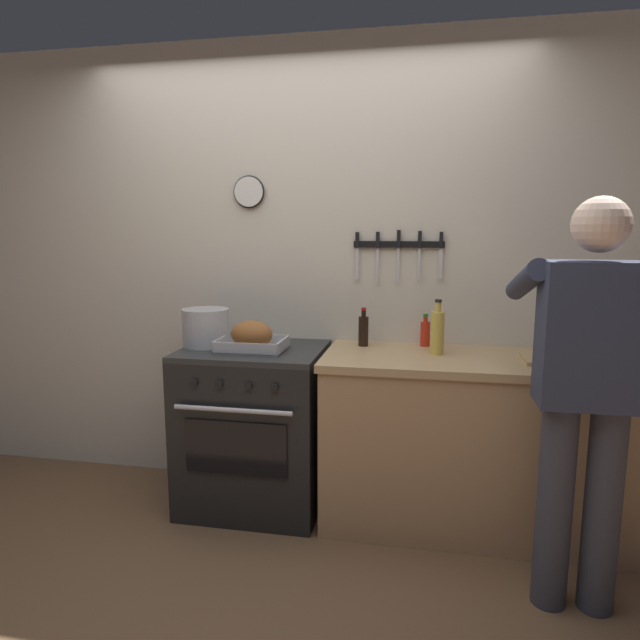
{
  "coord_description": "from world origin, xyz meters",
  "views": [
    {
      "loc": [
        0.69,
        -1.82,
        1.53
      ],
      "look_at": [
        0.18,
        0.85,
        1.09
      ],
      "focal_mm": 30.8,
      "sensor_mm": 36.0,
      "label": 1
    }
  ],
  "objects_px": {
    "cutting_board": "(562,360)",
    "bottle_cooking_oil": "(437,331)",
    "stove": "(255,427)",
    "bottle_soy_sauce": "(363,330)",
    "roasting_pan": "(252,338)",
    "bottle_hot_sauce": "(425,333)",
    "person_cook": "(587,381)",
    "stock_pot": "(206,327)",
    "bottle_vinegar": "(589,339)"
  },
  "relations": [
    {
      "from": "cutting_board",
      "to": "bottle_cooking_oil",
      "type": "xyz_separation_m",
      "value": [
        -0.59,
        0.07,
        0.11
      ]
    },
    {
      "from": "stove",
      "to": "bottle_soy_sauce",
      "type": "distance_m",
      "value": 0.81
    },
    {
      "from": "roasting_pan",
      "to": "bottle_soy_sauce",
      "type": "height_order",
      "value": "bottle_soy_sauce"
    },
    {
      "from": "roasting_pan",
      "to": "bottle_cooking_oil",
      "type": "relative_size",
      "value": 1.23
    },
    {
      "from": "cutting_board",
      "to": "bottle_soy_sauce",
      "type": "xyz_separation_m",
      "value": [
        -0.99,
        0.2,
        0.08
      ]
    },
    {
      "from": "bottle_cooking_oil",
      "to": "bottle_hot_sauce",
      "type": "relative_size",
      "value": 1.58
    },
    {
      "from": "person_cook",
      "to": "stock_pot",
      "type": "height_order",
      "value": "person_cook"
    },
    {
      "from": "bottle_hot_sauce",
      "to": "person_cook",
      "type": "bearing_deg",
      "value": -52.11
    },
    {
      "from": "bottle_cooking_oil",
      "to": "bottle_vinegar",
      "type": "relative_size",
      "value": 1.14
    },
    {
      "from": "stove",
      "to": "bottle_hot_sauce",
      "type": "xyz_separation_m",
      "value": [
        0.92,
        0.23,
        0.52
      ]
    },
    {
      "from": "bottle_cooking_oil",
      "to": "bottle_vinegar",
      "type": "distance_m",
      "value": 0.74
    },
    {
      "from": "stove",
      "to": "bottle_cooking_oil",
      "type": "bearing_deg",
      "value": 2.26
    },
    {
      "from": "person_cook",
      "to": "cutting_board",
      "type": "height_order",
      "value": "person_cook"
    },
    {
      "from": "cutting_board",
      "to": "bottle_hot_sauce",
      "type": "height_order",
      "value": "bottle_hot_sauce"
    },
    {
      "from": "bottle_cooking_oil",
      "to": "bottle_hot_sauce",
      "type": "distance_m",
      "value": 0.21
    },
    {
      "from": "stove",
      "to": "roasting_pan",
      "type": "bearing_deg",
      "value": -76.64
    },
    {
      "from": "cutting_board",
      "to": "bottle_vinegar",
      "type": "relative_size",
      "value": 1.44
    },
    {
      "from": "stove",
      "to": "bottle_vinegar",
      "type": "distance_m",
      "value": 1.81
    },
    {
      "from": "stock_pot",
      "to": "bottle_soy_sauce",
      "type": "xyz_separation_m",
      "value": [
        0.86,
        0.16,
        -0.01
      ]
    },
    {
      "from": "stove",
      "to": "bottle_hot_sauce",
      "type": "bearing_deg",
      "value": 14.17
    },
    {
      "from": "bottle_cooking_oil",
      "to": "bottle_hot_sauce",
      "type": "height_order",
      "value": "bottle_cooking_oil"
    },
    {
      "from": "roasting_pan",
      "to": "stock_pot",
      "type": "xyz_separation_m",
      "value": [
        -0.29,
        0.08,
        0.03
      ]
    },
    {
      "from": "cutting_board",
      "to": "bottle_soy_sauce",
      "type": "bearing_deg",
      "value": 168.38
    },
    {
      "from": "stove",
      "to": "bottle_hot_sauce",
      "type": "distance_m",
      "value": 1.08
    },
    {
      "from": "bottle_soy_sauce",
      "to": "stove",
      "type": "bearing_deg",
      "value": -163.66
    },
    {
      "from": "stock_pot",
      "to": "bottle_vinegar",
      "type": "distance_m",
      "value": 2.0
    },
    {
      "from": "bottle_soy_sauce",
      "to": "stock_pot",
      "type": "bearing_deg",
      "value": -169.7
    },
    {
      "from": "roasting_pan",
      "to": "person_cook",
      "type": "bearing_deg",
      "value": -18.23
    },
    {
      "from": "roasting_pan",
      "to": "bottle_hot_sauce",
      "type": "relative_size",
      "value": 1.95
    },
    {
      "from": "person_cook",
      "to": "roasting_pan",
      "type": "bearing_deg",
      "value": 76.23
    },
    {
      "from": "bottle_soy_sauce",
      "to": "bottle_cooking_oil",
      "type": "bearing_deg",
      "value": -18.46
    },
    {
      "from": "stove",
      "to": "roasting_pan",
      "type": "xyz_separation_m",
      "value": [
        0.02,
        -0.07,
        0.52
      ]
    },
    {
      "from": "stock_pot",
      "to": "cutting_board",
      "type": "bearing_deg",
      "value": -1.47
    },
    {
      "from": "bottle_soy_sauce",
      "to": "bottle_vinegar",
      "type": "height_order",
      "value": "bottle_vinegar"
    },
    {
      "from": "stock_pot",
      "to": "bottle_hot_sauce",
      "type": "distance_m",
      "value": 1.22
    },
    {
      "from": "roasting_pan",
      "to": "stock_pot",
      "type": "relative_size",
      "value": 1.37
    },
    {
      "from": "person_cook",
      "to": "roasting_pan",
      "type": "height_order",
      "value": "person_cook"
    },
    {
      "from": "bottle_hot_sauce",
      "to": "bottle_vinegar",
      "type": "bearing_deg",
      "value": -11.89
    },
    {
      "from": "roasting_pan",
      "to": "bottle_hot_sauce",
      "type": "xyz_separation_m",
      "value": [
        0.9,
        0.3,
        0.0
      ]
    },
    {
      "from": "stove",
      "to": "person_cook",
      "type": "distance_m",
      "value": 1.72
    },
    {
      "from": "roasting_pan",
      "to": "bottle_cooking_oil",
      "type": "xyz_separation_m",
      "value": [
        0.97,
        0.1,
        0.05
      ]
    },
    {
      "from": "stock_pot",
      "to": "bottle_hot_sauce",
      "type": "bearing_deg",
      "value": 10.3
    },
    {
      "from": "bottle_vinegar",
      "to": "bottle_hot_sauce",
      "type": "bearing_deg",
      "value": 168.11
    },
    {
      "from": "bottle_soy_sauce",
      "to": "bottle_hot_sauce",
      "type": "height_order",
      "value": "bottle_soy_sauce"
    },
    {
      "from": "stove",
      "to": "bottle_soy_sauce",
      "type": "height_order",
      "value": "bottle_soy_sauce"
    },
    {
      "from": "person_cook",
      "to": "bottle_hot_sauce",
      "type": "distance_m",
      "value": 1.02
    },
    {
      "from": "cutting_board",
      "to": "stove",
      "type": "bearing_deg",
      "value": 178.81
    },
    {
      "from": "stock_pot",
      "to": "bottle_hot_sauce",
      "type": "height_order",
      "value": "stock_pot"
    },
    {
      "from": "bottle_soy_sauce",
      "to": "person_cook",
      "type": "bearing_deg",
      "value": -37.66
    },
    {
      "from": "stock_pot",
      "to": "bottle_cooking_oil",
      "type": "xyz_separation_m",
      "value": [
        1.26,
        0.02,
        0.02
      ]
    }
  ]
}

